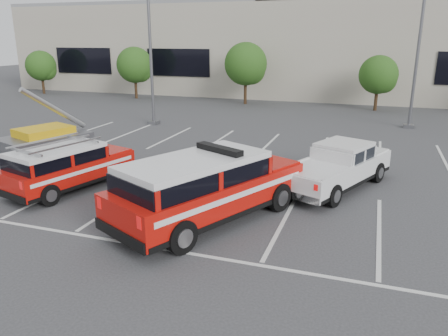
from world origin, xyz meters
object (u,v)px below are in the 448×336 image
Objects in this scene: light_pole_left at (150,38)px; white_pickup at (337,171)px; tree_far_left at (42,67)px; tree_mid_left at (247,65)px; convention_building at (328,42)px; tree_mid_right at (380,76)px; fire_chief_suv at (207,192)px; utility_rig at (43,145)px; tree_left at (136,66)px; ladder_suv at (68,170)px; light_pole_mid at (420,38)px.

light_pole_left is 1.85× the size of white_pickup.
tree_far_left is 20.01m from tree_mid_left.
tree_mid_left is at bearing -117.40° from convention_building.
light_pole_left is at bearing -142.50° from tree_mid_right.
tree_mid_left reaches higher than fire_chief_suv.
utility_rig is at bearing -155.15° from white_pickup.
tree_left is 23.96m from ladder_suv.
tree_mid_right is 0.39× the size of light_pole_left.
tree_mid_right is 18.65m from white_pickup.
tree_mid_left is at bearing 0.00° from tree_far_left.
convention_building reaches higher than tree_mid_left.
light_pole_mid is (21.91, -6.05, 2.41)m from tree_left.
tree_left is 0.43× the size of light_pole_left.
utility_rig reaches higher than white_pickup.
white_pickup is (3.37, 4.26, -0.25)m from fire_chief_suv.
light_pole_left reaches higher than tree_far_left.
utility_rig is (-9.03, -28.70, -4.07)m from convention_building.
fire_chief_suv is (15.41, -22.77, -1.88)m from tree_left.
light_pole_mid reaches higher than white_pickup.
tree_far_left is 30.00m from tree_mid_right.
fire_chief_suv is at bearing 5.60° from ladder_suv.
convention_building is 30.36m from utility_rig.
tree_mid_right is 23.28m from fire_chief_suv.
utility_rig is at bearing -49.61° from tree_far_left.
light_pole_left reaches higher than fire_chief_suv.
light_pole_mid is 2.40× the size of utility_rig.
fire_chief_suv is at bearing -76.63° from tree_mid_left.
tree_far_left reaches higher than ladder_suv.
light_pole_mid reaches higher than ladder_suv.
tree_far_left is 0.82× the size of tree_mid_left.
convention_building is 5.86× the size of light_pole_mid.
tree_mid_left reaches higher than white_pickup.
light_pole_mid is at bearing -15.43° from tree_left.
fire_chief_suv is 1.55× the size of utility_rig.
tree_far_left is at bearing 180.00° from tree_mid_right.
utility_rig is (-9.35, 3.89, -0.24)m from fire_chief_suv.
tree_mid_left is 13.53m from light_pole_mid.
convention_building is 11.20m from tree_mid_right.
fire_chief_suv is 1.33× the size of ladder_suv.
tree_far_left is 34.28m from white_pickup.
light_pole_left is (-8.18, -19.86, 0.47)m from convention_building.
tree_left is at bearing 0.00° from tree_far_left.
convention_building is 14.08× the size of utility_rig.
white_pickup is (8.79, -18.52, -2.40)m from tree_mid_left.
light_pole_left is at bearing 167.73° from white_pickup.
tree_far_left is 24.86m from utility_rig.
light_pole_left is at bearing -30.71° from tree_far_left.
white_pickup is at bearing -44.59° from tree_left.
tree_far_left is at bearing -180.00° from tree_mid_left.
tree_mid_left is 20.64m from white_pickup.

